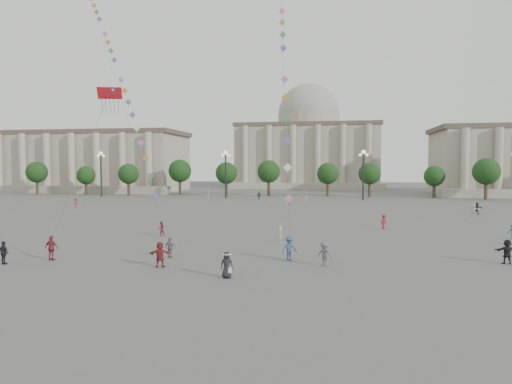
# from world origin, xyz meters

# --- Properties ---
(ground) EXTENTS (360.00, 360.00, 0.00)m
(ground) POSITION_xyz_m (0.00, 0.00, 0.00)
(ground) COLOR #585553
(ground) RESTS_ON ground
(hall_west) EXTENTS (84.00, 26.22, 17.20)m
(hall_west) POSITION_xyz_m (-75.00, 93.89, 8.43)
(hall_west) COLOR #A79C8C
(hall_west) RESTS_ON ground
(hall_central) EXTENTS (48.30, 34.30, 35.50)m
(hall_central) POSITION_xyz_m (0.00, 129.22, 14.23)
(hall_central) COLOR #A79C8C
(hall_central) RESTS_ON ground
(tree_row) EXTENTS (137.12, 5.12, 8.00)m
(tree_row) POSITION_xyz_m (0.00, 78.00, 5.39)
(tree_row) COLOR #35281A
(tree_row) RESTS_ON ground
(lamp_post_far_west) EXTENTS (2.00, 0.90, 10.65)m
(lamp_post_far_west) POSITION_xyz_m (-45.00, 70.00, 7.35)
(lamp_post_far_west) COLOR #262628
(lamp_post_far_west) RESTS_ON ground
(lamp_post_mid_west) EXTENTS (2.00, 0.90, 10.65)m
(lamp_post_mid_west) POSITION_xyz_m (-15.00, 70.00, 7.35)
(lamp_post_mid_west) COLOR #262628
(lamp_post_mid_west) RESTS_ON ground
(lamp_post_mid_east) EXTENTS (2.00, 0.90, 10.65)m
(lamp_post_mid_east) POSITION_xyz_m (15.00, 70.00, 7.35)
(lamp_post_mid_east) COLOR #262628
(lamp_post_mid_east) RESTS_ON ground
(person_crowd_0) EXTENTS (1.08, 0.59, 1.75)m
(person_crowd_0) POSITION_xyz_m (-6.89, 66.60, 0.88)
(person_crowd_0) COLOR navy
(person_crowd_0) RESTS_ON ground
(person_crowd_2) EXTENTS (0.71, 1.18, 1.77)m
(person_crowd_2) POSITION_xyz_m (-34.84, 42.53, 0.89)
(person_crowd_2) COLOR #A12B3C
(person_crowd_2) RESTS_ON ground
(person_crowd_3) EXTENTS (1.73, 0.63, 1.84)m
(person_crowd_3) POSITION_xyz_m (21.60, 6.96, 0.92)
(person_crowd_3) COLOR black
(person_crowd_3) RESTS_ON ground
(person_crowd_4) EXTENTS (1.09, 1.43, 1.50)m
(person_crowd_4) POSITION_xyz_m (3.59, 58.54, 0.75)
(person_crowd_4) COLOR silver
(person_crowd_4) RESTS_ON ground
(person_crowd_6) EXTENTS (1.32, 1.03, 1.80)m
(person_crowd_6) POSITION_xyz_m (8.23, 3.90, 0.90)
(person_crowd_6) COLOR #57565B
(person_crowd_6) RESTS_ON ground
(person_crowd_7) EXTENTS (1.73, 0.86, 1.79)m
(person_crowd_7) POSITION_xyz_m (28.82, 40.69, 0.90)
(person_crowd_7) COLOR white
(person_crowd_7) RESTS_ON ground
(person_crowd_8) EXTENTS (1.19, 1.24, 1.69)m
(person_crowd_8) POSITION_xyz_m (14.61, 24.76, 0.85)
(person_crowd_8) COLOR maroon
(person_crowd_8) RESTS_ON ground
(person_crowd_9) EXTENTS (1.68, 0.66, 1.77)m
(person_crowd_9) POSITION_xyz_m (30.11, 43.62, 0.89)
(person_crowd_9) COLOR black
(person_crowd_9) RESTS_ON ground
(person_crowd_10) EXTENTS (0.66, 0.78, 1.80)m
(person_crowd_10) POSITION_xyz_m (-18.45, 68.00, 0.90)
(person_crowd_10) COLOR #BABBB6
(person_crowd_10) RESTS_ON ground
(person_crowd_12) EXTENTS (1.34, 1.34, 1.56)m
(person_crowd_12) POSITION_xyz_m (0.73, 54.63, 0.78)
(person_crowd_12) COLOR slate
(person_crowd_12) RESTS_ON ground
(person_crowd_13) EXTENTS (0.57, 0.65, 1.49)m
(person_crowd_13) POSITION_xyz_m (3.88, 13.96, 0.74)
(person_crowd_13) COLOR silver
(person_crowd_13) RESTS_ON ground
(tourist_0) EXTENTS (1.15, 0.52, 1.92)m
(tourist_0) POSITION_xyz_m (-12.51, 2.40, 0.96)
(tourist_0) COLOR maroon
(tourist_0) RESTS_ON ground
(tourist_1) EXTENTS (1.10, 0.74, 1.73)m
(tourist_1) POSITION_xyz_m (-15.14, 0.53, 0.86)
(tourist_1) COLOR black
(tourist_1) RESTS_ON ground
(tourist_2) EXTENTS (1.78, 0.86, 1.84)m
(tourist_2) POSITION_xyz_m (-3.40, 1.59, 0.92)
(tourist_2) COLOR maroon
(tourist_2) RESTS_ON ground
(tourist_3) EXTENTS (1.03, 0.66, 1.63)m
(tourist_3) POSITION_xyz_m (-3.87, 4.92, 0.82)
(tourist_3) COLOR slate
(tourist_3) RESTS_ON ground
(kite_flyer_0) EXTENTS (0.93, 0.92, 1.51)m
(kite_flyer_0) POSITION_xyz_m (-8.75, 15.39, 0.76)
(kite_flyer_0) COLOR maroon
(kite_flyer_0) RESTS_ON ground
(kite_flyer_1) EXTENTS (1.42, 1.25, 1.90)m
(kite_flyer_1) POSITION_xyz_m (5.56, 5.37, 0.95)
(kite_flyer_1) COLOR navy
(kite_flyer_1) RESTS_ON ground
(hat_person) EXTENTS (0.85, 0.60, 1.72)m
(hat_person) POSITION_xyz_m (2.07, -0.69, 0.90)
(hat_person) COLOR black
(hat_person) RESTS_ON ground
(dragon_kite) EXTENTS (2.26, 4.29, 14.45)m
(dragon_kite) POSITION_xyz_m (-11.37, 9.85, 13.13)
(dragon_kite) COLOR #AD121A
(dragon_kite) RESTS_ON ground
(kite_train_west) EXTENTS (25.78, 28.67, 56.18)m
(kite_train_west) POSITION_xyz_m (-22.27, 30.74, 23.75)
(kite_train_west) COLOR #3F3F3F
(kite_train_west) RESTS_ON ground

